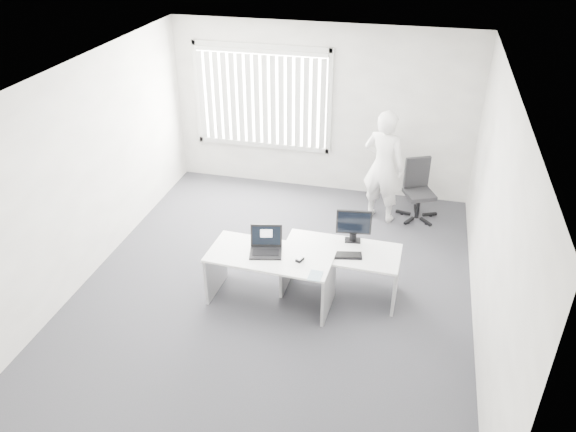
% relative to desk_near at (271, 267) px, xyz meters
% --- Properties ---
extents(ground, '(6.00, 6.00, 0.00)m').
position_rel_desk_near_xyz_m(ground, '(-0.01, 0.25, -0.50)').
color(ground, '#424248').
rests_on(ground, ground).
extents(wall_back, '(5.00, 0.02, 2.80)m').
position_rel_desk_near_xyz_m(wall_back, '(-0.01, 3.25, 0.90)').
color(wall_back, silver).
rests_on(wall_back, ground).
extents(wall_front, '(5.00, 0.02, 2.80)m').
position_rel_desk_near_xyz_m(wall_front, '(-0.01, -2.75, 0.90)').
color(wall_front, silver).
rests_on(wall_front, ground).
extents(wall_left, '(0.02, 6.00, 2.80)m').
position_rel_desk_near_xyz_m(wall_left, '(-2.51, 0.25, 0.90)').
color(wall_left, silver).
rests_on(wall_left, ground).
extents(wall_right, '(0.02, 6.00, 2.80)m').
position_rel_desk_near_xyz_m(wall_right, '(2.49, 0.25, 0.90)').
color(wall_right, silver).
rests_on(wall_right, ground).
extents(ceiling, '(5.00, 6.00, 0.02)m').
position_rel_desk_near_xyz_m(ceiling, '(-0.01, 0.25, 2.30)').
color(ceiling, white).
rests_on(ceiling, wall_back).
extents(window, '(2.32, 0.06, 1.76)m').
position_rel_desk_near_xyz_m(window, '(-1.01, 3.21, 1.05)').
color(window, '#B8B8B3').
rests_on(window, wall_back).
extents(blinds, '(2.20, 0.10, 1.50)m').
position_rel_desk_near_xyz_m(blinds, '(-1.01, 3.15, 1.02)').
color(blinds, silver).
rests_on(blinds, wall_back).
extents(desk_near, '(1.55, 0.78, 0.69)m').
position_rel_desk_near_xyz_m(desk_near, '(0.00, 0.00, 0.00)').
color(desk_near, silver).
rests_on(desk_near, ground).
extents(desk_far, '(1.46, 0.71, 0.66)m').
position_rel_desk_near_xyz_m(desk_far, '(0.82, 0.35, -0.02)').
color(desk_far, silver).
rests_on(desk_far, ground).
extents(office_chair, '(0.73, 0.73, 0.96)m').
position_rel_desk_near_xyz_m(office_chair, '(1.69, 2.59, -0.20)').
color(office_chair, black).
rests_on(office_chair, ground).
extents(person, '(0.75, 0.60, 1.78)m').
position_rel_desk_near_xyz_m(person, '(1.12, 2.42, 0.39)').
color(person, silver).
rests_on(person, ground).
extents(laptop, '(0.45, 0.42, 0.30)m').
position_rel_desk_near_xyz_m(laptop, '(-0.06, -0.01, 0.34)').
color(laptop, black).
rests_on(laptop, desk_near).
extents(paper_sheet, '(0.27, 0.20, 0.00)m').
position_rel_desk_near_xyz_m(paper_sheet, '(0.39, -0.11, 0.19)').
color(paper_sheet, white).
rests_on(paper_sheet, desk_near).
extents(mouse, '(0.10, 0.12, 0.04)m').
position_rel_desk_near_xyz_m(mouse, '(0.38, -0.05, 0.22)').
color(mouse, '#ADADAF').
rests_on(mouse, paper_sheet).
extents(booklet, '(0.15, 0.21, 0.01)m').
position_rel_desk_near_xyz_m(booklet, '(0.62, -0.31, 0.20)').
color(booklet, white).
rests_on(booklet, desk_near).
extents(keyboard, '(0.49, 0.24, 0.02)m').
position_rel_desk_near_xyz_m(keyboard, '(0.86, 0.22, 0.17)').
color(keyboard, black).
rests_on(keyboard, desk_far).
extents(monitor, '(0.45, 0.19, 0.44)m').
position_rel_desk_near_xyz_m(monitor, '(0.92, 0.60, 0.38)').
color(monitor, black).
rests_on(monitor, desk_far).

